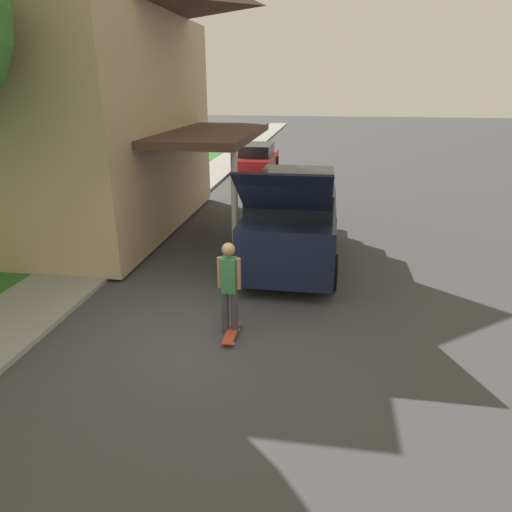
# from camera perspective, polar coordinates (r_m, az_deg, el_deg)

# --- Properties ---
(ground_plane) EXTENTS (120.00, 120.00, 0.00)m
(ground_plane) POSITION_cam_1_polar(r_m,az_deg,el_deg) (8.40, -6.94, -9.46)
(ground_plane) COLOR #3D3D3F
(lawn) EXTENTS (10.00, 80.00, 0.08)m
(lawn) POSITION_cam_1_polar(r_m,az_deg,el_deg) (16.96, -28.11, 4.03)
(lawn) COLOR #2D6B28
(lawn) RESTS_ON ground_plane
(sidewalk) EXTENTS (1.80, 80.00, 0.10)m
(sidewalk) POSITION_cam_1_polar(r_m,az_deg,el_deg) (14.76, -14.24, 3.72)
(sidewalk) COLOR gray
(sidewalk) RESTS_ON ground_plane
(suv_parked) EXTENTS (2.16, 5.46, 2.80)m
(suv_parked) POSITION_cam_1_polar(r_m,az_deg,el_deg) (11.14, 4.67, 4.62)
(suv_parked) COLOR black
(suv_parked) RESTS_ON ground_plane
(car_down_street) EXTENTS (1.86, 4.56, 1.39)m
(car_down_street) POSITION_cam_1_polar(r_m,az_deg,el_deg) (23.65, 0.12, 12.12)
(car_down_street) COLOR maroon
(car_down_street) RESTS_ON ground_plane
(skateboarder) EXTENTS (0.41, 0.23, 1.72)m
(skateboarder) POSITION_cam_1_polar(r_m,az_deg,el_deg) (7.90, -3.36, -3.58)
(skateboarder) COLOR #38383D
(skateboarder) RESTS_ON ground_plane
(skateboard) EXTENTS (0.20, 0.79, 0.10)m
(skateboard) POSITION_cam_1_polar(r_m,az_deg,el_deg) (8.17, -3.10, -9.60)
(skateboard) COLOR #B73D23
(skateboard) RESTS_ON ground_plane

